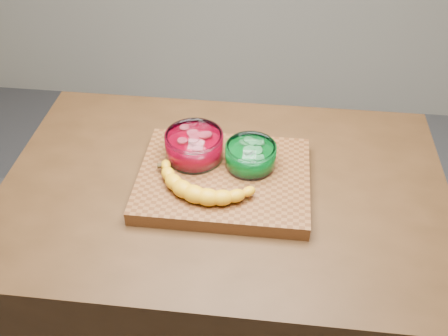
# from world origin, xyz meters

# --- Properties ---
(counter) EXTENTS (1.20, 0.80, 0.90)m
(counter) POSITION_xyz_m (0.00, 0.00, 0.45)
(counter) COLOR #462B15
(counter) RESTS_ON ground
(cutting_board) EXTENTS (0.45, 0.35, 0.04)m
(cutting_board) POSITION_xyz_m (0.00, 0.00, 0.92)
(cutting_board) COLOR brown
(cutting_board) RESTS_ON counter
(bowl_red) EXTENTS (0.16, 0.16, 0.07)m
(bowl_red) POSITION_xyz_m (-0.09, 0.06, 0.98)
(bowl_red) COLOR white
(bowl_red) RESTS_ON cutting_board
(bowl_green) EXTENTS (0.14, 0.14, 0.06)m
(bowl_green) POSITION_xyz_m (0.07, 0.04, 0.97)
(bowl_green) COLOR white
(bowl_green) RESTS_ON cutting_board
(banana) EXTENTS (0.29, 0.17, 0.04)m
(banana) POSITION_xyz_m (-0.04, -0.06, 0.96)
(banana) COLOR #F4AA15
(banana) RESTS_ON cutting_board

